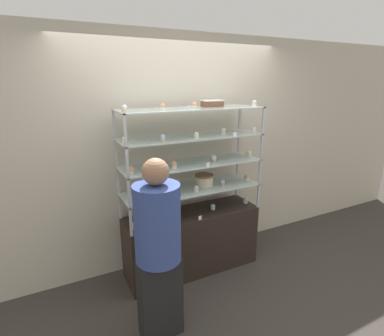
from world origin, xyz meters
The scene contains 37 objects.
ground_plane centered at (0.00, 0.00, 0.00)m, with size 20.00×20.00×0.00m, color #38332D.
back_wall centered at (0.00, 0.37, 1.30)m, with size 8.00×0.05×2.60m.
display_base centered at (0.00, 0.00, 0.35)m, with size 1.49×0.44×0.71m.
display_riser_lower centered at (0.00, 0.00, 0.97)m, with size 1.49×0.44×0.28m.
display_riser_middle centered at (0.00, 0.00, 1.25)m, with size 1.49×0.44×0.28m.
display_riser_upper centered at (0.00, 0.00, 1.54)m, with size 1.49×0.44×0.28m.
display_riser_top centered at (0.00, 0.00, 1.82)m, with size 1.49×0.44×0.28m.
layer_cake_centerpiece centered at (0.16, 0.03, 1.05)m, with size 0.20×0.20×0.12m.
sheet_cake_frosted centered at (0.26, 0.05, 1.87)m, with size 0.22×0.13×0.07m.
cupcake_0 centered at (-0.68, -0.08, 0.74)m, with size 0.05×0.05×0.06m.
cupcake_1 centered at (-0.23, -0.07, 0.74)m, with size 0.05×0.05×0.06m.
cupcake_2 centered at (0.24, -0.03, 0.74)m, with size 0.05×0.05×0.06m.
cupcake_3 centered at (0.68, -0.05, 0.74)m, with size 0.05×0.05×0.06m.
price_tag_0 centered at (-0.01, -0.20, 0.73)m, with size 0.04×0.00×0.04m.
cupcake_4 centered at (-0.69, -0.04, 1.02)m, with size 0.05×0.05×0.06m.
cupcake_5 centered at (-0.35, -0.09, 1.02)m, with size 0.05×0.05×0.06m.
cupcake_6 centered at (0.00, -0.10, 1.02)m, with size 0.05×0.05×0.06m.
cupcake_7 centered at (0.35, -0.06, 1.02)m, with size 0.05×0.05×0.06m.
cupcake_8 centered at (0.69, -0.04, 1.02)m, with size 0.05×0.05×0.06m.
price_tag_1 centered at (-0.34, -0.20, 1.01)m, with size 0.04×0.00×0.04m.
cupcake_9 centered at (-0.68, -0.09, 1.30)m, with size 0.06×0.06×0.07m.
cupcake_10 centered at (-0.24, -0.09, 1.30)m, with size 0.06×0.06×0.07m.
cupcake_11 centered at (0.23, -0.05, 1.30)m, with size 0.06×0.06×0.07m.
cupcake_12 centered at (0.69, -0.06, 1.30)m, with size 0.06×0.06×0.07m.
price_tag_2 centered at (0.08, -0.20, 1.29)m, with size 0.04×0.00×0.04m.
cupcake_13 centered at (-0.70, -0.05, 1.58)m, with size 0.05×0.05×0.06m.
cupcake_14 centered at (-0.36, -0.11, 1.58)m, with size 0.05×0.05×0.06m.
cupcake_15 centered at (-0.01, -0.12, 1.58)m, with size 0.05×0.05×0.06m.
cupcake_16 centered at (0.35, -0.04, 1.58)m, with size 0.05×0.05×0.06m.
cupcake_17 centered at (0.70, -0.11, 1.58)m, with size 0.05×0.05×0.06m.
price_tag_3 centered at (0.39, -0.20, 1.57)m, with size 0.04×0.00×0.04m.
cupcake_18 centered at (-0.70, -0.09, 1.87)m, with size 0.05×0.05×0.06m.
cupcake_19 centered at (-0.35, -0.11, 1.87)m, with size 0.05×0.05×0.06m.
cupcake_20 centered at (0.00, -0.05, 1.87)m, with size 0.05×0.05×0.06m.
cupcake_21 centered at (0.71, -0.08, 1.87)m, with size 0.05×0.05×0.06m.
price_tag_4 centered at (-0.13, -0.20, 1.86)m, with size 0.04×0.00×0.04m.
customer_figure centered at (-0.65, -0.70, 0.83)m, with size 0.36×0.36×1.56m.
Camera 1 is at (-1.36, -2.69, 2.09)m, focal length 28.00 mm.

